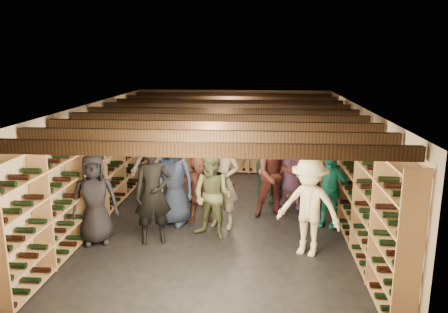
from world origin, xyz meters
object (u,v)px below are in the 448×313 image
person_0 (95,199)px  person_5 (200,186)px  person_8 (275,175)px  person_1 (153,194)px  crate_loose (296,192)px  person_10 (265,164)px  crate_stack_right (201,191)px  person_6 (173,180)px  crate_stack_left (218,186)px  person_4 (329,189)px  person_12 (305,171)px  person_2 (212,196)px  person_9 (155,162)px  person_3 (309,207)px  person_7 (223,181)px  person_11 (292,171)px

person_0 → person_5: bearing=14.7°
person_0 → person_8: bearing=6.2°
person_1 → person_8: size_ratio=1.01×
crate_loose → person_10: 1.25m
crate_loose → person_1: (-2.82, -3.00, 0.85)m
person_1 → crate_stack_right: bearing=59.7°
crate_stack_right → person_6: bearing=-100.6°
crate_stack_left → person_10: (1.12, -0.07, 0.57)m
person_5 → crate_stack_left: bearing=65.1°
person_4 → person_12: (-0.34, 1.49, -0.01)m
person_0 → person_2: size_ratio=1.03×
person_5 → person_9: 1.78m
person_6 → person_10: 2.41m
person_3 → person_8: 1.87m
person_9 → person_3: bearing=-61.6°
person_4 → person_7: 2.13m
crate_stack_left → person_7: size_ratio=0.36×
crate_stack_right → person_5: 1.63m
person_1 → person_2: bearing=-2.6°
crate_stack_left → person_6: bearing=-114.8°
crate_stack_left → person_1: 2.76m
crate_loose → person_11: person_11 is taller
person_0 → person_11: (3.68, 2.04, 0.07)m
person_0 → person_10: 4.03m
person_7 → person_8: 1.26m
crate_stack_left → person_3: 3.40m
person_9 → person_12: 3.50m
person_8 → person_5: bearing=-177.9°
person_5 → person_8: (1.54, 0.41, 0.17)m
person_4 → crate_stack_left: bearing=172.9°
crate_stack_right → crate_loose: (2.32, 0.38, -0.08)m
person_4 → crate_loose: bearing=128.9°
crate_stack_right → person_4: 3.27m
person_2 → person_6: 1.06m
person_1 → person_10: (2.05, 2.46, -0.02)m
person_4 → person_7: size_ratio=0.82×
person_11 → crate_stack_right: bearing=141.1°
person_0 → person_12: (4.02, 2.65, -0.08)m
crate_loose → person_10: person_10 is taller
person_5 → person_8: 1.60m
crate_stack_right → person_7: (0.69, -1.78, 0.78)m
crate_loose → person_7: person_7 is taller
person_6 → person_7: size_ratio=0.98×
person_4 → person_5: size_ratio=1.03×
person_3 → person_8: bearing=130.1°
crate_loose → person_2: bearing=-123.4°
person_8 → person_9: person_9 is taller
person_0 → person_12: size_ratio=1.10×
crate_stack_right → person_4: size_ratio=0.38×
person_9 → crate_stack_left: bearing=-16.6°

